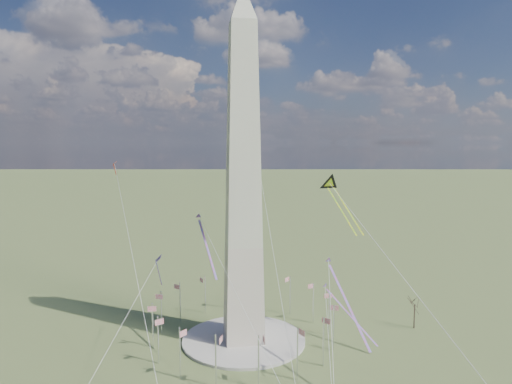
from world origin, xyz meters
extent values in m
plane|color=#506633|center=(0.00, 0.00, 0.00)|extent=(2000.00, 2000.00, 0.00)
cylinder|color=#A39D95|center=(0.00, 0.00, 0.40)|extent=(36.00, 36.00, 0.80)
pyramid|color=beige|center=(0.00, 0.00, 95.80)|extent=(9.90, 9.90, 10.00)
cylinder|color=white|center=(26.00, 0.00, 6.50)|extent=(0.36, 0.36, 13.00)
cube|color=red|center=(26.00, 1.30, 11.80)|extent=(2.40, 0.08, 1.50)
cylinder|color=white|center=(24.02, 9.95, 6.50)|extent=(0.36, 0.36, 13.00)
cube|color=red|center=(23.52, 11.15, 11.80)|extent=(2.25, 0.99, 1.50)
cylinder|color=white|center=(18.38, 18.38, 6.50)|extent=(0.36, 0.36, 13.00)
cube|color=red|center=(17.47, 19.30, 11.80)|extent=(1.75, 1.75, 1.50)
cylinder|color=white|center=(9.95, 24.02, 6.50)|extent=(0.36, 0.36, 13.00)
cube|color=red|center=(8.75, 24.52, 11.80)|extent=(0.99, 2.25, 1.50)
cylinder|color=white|center=(0.00, 26.00, 6.50)|extent=(0.36, 0.36, 13.00)
cube|color=red|center=(-1.30, 26.00, 11.80)|extent=(0.08, 2.40, 1.50)
cylinder|color=white|center=(-9.95, 24.02, 6.50)|extent=(0.36, 0.36, 13.00)
cube|color=red|center=(-11.15, 23.52, 11.80)|extent=(0.99, 2.25, 1.50)
cylinder|color=white|center=(-18.38, 18.38, 6.50)|extent=(0.36, 0.36, 13.00)
cube|color=red|center=(-19.30, 17.47, 11.80)|extent=(1.75, 1.75, 1.50)
cylinder|color=white|center=(-24.02, 9.95, 6.50)|extent=(0.36, 0.36, 13.00)
cube|color=red|center=(-24.52, 8.75, 11.80)|extent=(2.25, 0.99, 1.50)
cylinder|color=white|center=(-26.00, 0.00, 6.50)|extent=(0.36, 0.36, 13.00)
cube|color=red|center=(-26.00, -1.30, 11.80)|extent=(2.40, 0.08, 1.50)
cylinder|color=white|center=(-24.02, -9.95, 6.50)|extent=(0.36, 0.36, 13.00)
cube|color=red|center=(-23.52, -11.15, 11.80)|extent=(2.25, 0.99, 1.50)
cylinder|color=white|center=(-18.38, -18.38, 6.50)|extent=(0.36, 0.36, 13.00)
cube|color=red|center=(-17.47, -19.30, 11.80)|extent=(1.75, 1.75, 1.50)
cylinder|color=white|center=(-9.95, -24.02, 6.50)|extent=(0.36, 0.36, 13.00)
cube|color=red|center=(-8.75, -24.52, 11.80)|extent=(0.99, 2.25, 1.50)
cylinder|color=white|center=(0.00, -26.00, 6.50)|extent=(0.36, 0.36, 13.00)
cube|color=red|center=(1.30, -26.00, 11.80)|extent=(0.08, 2.40, 1.50)
cylinder|color=white|center=(9.95, -24.02, 6.50)|extent=(0.36, 0.36, 13.00)
cube|color=red|center=(11.15, -23.52, 11.80)|extent=(0.99, 2.25, 1.50)
cylinder|color=white|center=(18.38, -18.38, 6.50)|extent=(0.36, 0.36, 13.00)
cube|color=red|center=(19.30, -17.47, 11.80)|extent=(1.75, 1.75, 1.50)
cylinder|color=white|center=(24.02, -9.95, 6.50)|extent=(0.36, 0.36, 13.00)
cube|color=red|center=(24.52, -8.75, 11.80)|extent=(2.25, 0.99, 1.50)
cylinder|color=#443129|center=(54.04, 0.57, 3.85)|extent=(0.39, 0.39, 7.69)
cube|color=yellow|center=(33.64, 6.26, 37.10)|extent=(3.73, 17.60, 12.50)
cube|color=yellow|center=(31.40, 5.84, 37.10)|extent=(3.73, 17.60, 12.50)
cube|color=#2E1562|center=(-24.08, 1.84, 25.20)|extent=(1.88, 2.98, 2.40)
cube|color=#E72448|center=(-24.08, 1.84, 21.24)|extent=(1.64, 2.82, 8.27)
cube|color=#E72448|center=(22.16, -25.36, 18.83)|extent=(2.89, 22.25, 13.97)
cube|color=#E72448|center=(-10.53, -2.84, 28.98)|extent=(4.15, 19.75, 12.51)
cube|color=#E72448|center=(30.20, -6.89, 8.28)|extent=(10.18, 16.15, 11.62)
cube|color=#EE431C|center=(-39.19, 30.40, 51.02)|extent=(1.31, 2.06, 1.67)
cube|color=#EE431C|center=(-39.19, 30.40, 49.20)|extent=(0.89, 1.38, 3.82)
cube|color=silver|center=(10.08, 40.38, 56.98)|extent=(1.56, 2.34, 1.82)
cube|color=silver|center=(10.08, 40.38, 54.99)|extent=(1.10, 1.42, 4.18)
camera|label=1|loc=(-17.20, -127.24, 57.89)|focal=32.00mm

